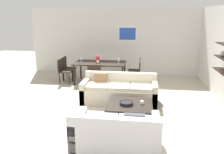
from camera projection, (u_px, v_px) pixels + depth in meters
name	position (u px, v px, depth m)	size (l,w,h in m)	color
ground_plane	(113.00, 105.00, 6.36)	(18.00, 18.00, 0.00)	#BCB29E
back_wall_unit	(132.00, 42.00, 9.35)	(8.40, 0.09, 2.70)	silver
sofa_beige	(119.00, 91.00, 6.59)	(2.12, 0.90, 0.78)	beige
loveseat_white	(116.00, 134.00, 4.22)	(1.58, 0.90, 0.78)	white
coffee_table	(130.00, 111.00, 5.49)	(1.06, 0.97, 0.38)	black
decorative_bowl	(126.00, 103.00, 5.38)	(0.32, 0.32, 0.07)	black
candle_jar	(142.00, 102.00, 5.41)	(0.09, 0.09, 0.08)	silver
dining_table	(100.00, 64.00, 8.34)	(1.84, 1.01, 0.75)	black
dining_chair_left_near	(63.00, 69.00, 8.35)	(0.44, 0.44, 0.88)	black
dining_chair_foot	(95.00, 75.00, 7.52)	(0.44, 0.44, 0.88)	black
dining_chair_right_far	(137.00, 69.00, 8.43)	(0.44, 0.44, 0.88)	black
dining_chair_left_far	(67.00, 67.00, 8.78)	(0.44, 0.44, 0.88)	black
dining_chair_right_near	(136.00, 72.00, 8.00)	(0.44, 0.44, 0.88)	black
wine_glass_right_near	(118.00, 60.00, 8.09)	(0.07, 0.07, 0.18)	silver
wine_glass_left_near	(81.00, 59.00, 8.26)	(0.07, 0.07, 0.18)	silver
wine_glass_right_far	(119.00, 59.00, 8.33)	(0.07, 0.07, 0.17)	silver
wine_glass_left_far	(83.00, 58.00, 8.50)	(0.07, 0.07, 0.17)	silver
wine_glass_foot	(98.00, 62.00, 7.87)	(0.07, 0.07, 0.16)	silver
centerpiece_vase	(98.00, 59.00, 8.25)	(0.16, 0.16, 0.27)	#D85933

